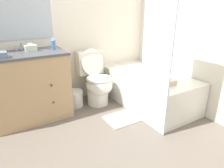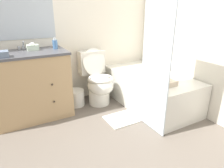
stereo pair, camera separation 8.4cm
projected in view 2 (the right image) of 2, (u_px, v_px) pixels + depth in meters
The scene contains 13 objects.
ground_plane at pixel (143, 162), 1.94m from camera, with size 14.00×14.00×0.00m, color #6B6056.
wall_back at pixel (74, 19), 2.93m from camera, with size 8.00×0.06×2.50m.
wall_right at pixel (183, 19), 2.78m from camera, with size 0.05×2.73×2.50m.
vanity_cabinet at pixel (31, 85), 2.62m from camera, with size 0.97×0.60×0.89m.
sink_faucet at pixel (24, 47), 2.63m from camera, with size 0.14×0.12×0.12m.
toilet at pixel (98, 81), 3.04m from camera, with size 0.40×0.63×0.84m.
bathtub at pixel (149, 89), 3.04m from camera, with size 0.78×1.50×0.48m.
shower_curtain at pixel (156, 53), 2.16m from camera, with size 0.02×0.46×1.88m.
wastebasket at pixel (76, 98), 3.03m from camera, with size 0.24×0.24×0.25m.
tissue_box at pixel (33, 47), 2.57m from camera, with size 0.14×0.12×0.10m.
soap_dispenser at pixel (55, 44), 2.64m from camera, with size 0.07×0.07×0.15m.
bath_towel_folded at pixel (163, 83), 2.52m from camera, with size 0.29×0.25×0.06m.
bath_mat at pixel (123, 119), 2.68m from camera, with size 0.46×0.35×0.02m.
Camera 2 is at (-1.01, -1.20, 1.39)m, focal length 32.00 mm.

